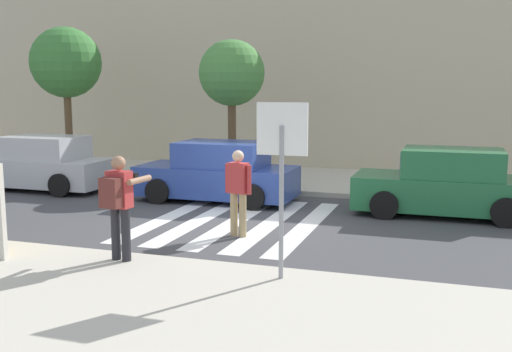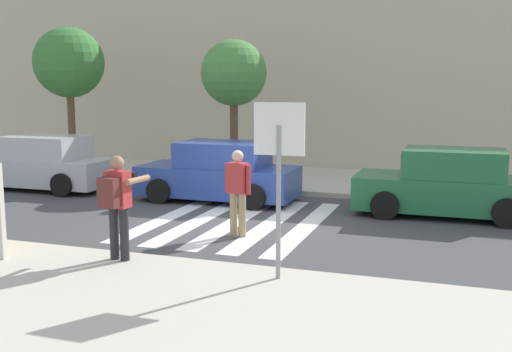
# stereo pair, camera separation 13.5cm
# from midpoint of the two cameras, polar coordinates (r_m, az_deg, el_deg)

# --- Properties ---
(ground_plane) EXTENTS (120.00, 120.00, 0.00)m
(ground_plane) POSITION_cam_midpoint_polar(r_m,az_deg,el_deg) (13.15, -2.51, -4.50)
(ground_plane) COLOR #424244
(sidewalk_near) EXTENTS (60.00, 6.00, 0.14)m
(sidewalk_near) POSITION_cam_midpoint_polar(r_m,az_deg,el_deg) (7.91, -19.16, -13.47)
(sidewalk_near) COLOR beige
(sidewalk_near) RESTS_ON ground
(sidewalk_far) EXTENTS (60.00, 4.80, 0.14)m
(sidewalk_far) POSITION_cam_midpoint_polar(r_m,az_deg,el_deg) (18.76, 4.01, -0.34)
(sidewalk_far) COLOR beige
(sidewalk_far) RESTS_ON ground
(building_facade_far) EXTENTS (56.00, 4.00, 7.19)m
(building_facade_far) POSITION_cam_midpoint_polar(r_m,az_deg,el_deg) (22.83, 6.89, 10.09)
(building_facade_far) COLOR beige
(building_facade_far) RESTS_ON ground
(crosswalk_stripe_0) EXTENTS (0.44, 5.20, 0.01)m
(crosswalk_stripe_0) POSITION_cam_midpoint_polar(r_m,az_deg,el_deg) (13.96, -8.38, -3.79)
(crosswalk_stripe_0) COLOR silver
(crosswalk_stripe_0) RESTS_ON ground
(crosswalk_stripe_1) EXTENTS (0.44, 5.20, 0.01)m
(crosswalk_stripe_1) POSITION_cam_midpoint_polar(r_m,az_deg,el_deg) (13.62, -5.37, -4.05)
(crosswalk_stripe_1) COLOR silver
(crosswalk_stripe_1) RESTS_ON ground
(crosswalk_stripe_2) EXTENTS (0.44, 5.20, 0.01)m
(crosswalk_stripe_2) POSITION_cam_midpoint_polar(r_m,az_deg,el_deg) (13.33, -2.21, -4.30)
(crosswalk_stripe_2) COLOR silver
(crosswalk_stripe_2) RESTS_ON ground
(crosswalk_stripe_3) EXTENTS (0.44, 5.20, 0.01)m
(crosswalk_stripe_3) POSITION_cam_midpoint_polar(r_m,az_deg,el_deg) (13.08, 1.09, -4.55)
(crosswalk_stripe_3) COLOR silver
(crosswalk_stripe_3) RESTS_ON ground
(crosswalk_stripe_4) EXTENTS (0.44, 5.20, 0.01)m
(crosswalk_stripe_4) POSITION_cam_midpoint_polar(r_m,az_deg,el_deg) (12.87, 4.51, -4.79)
(crosswalk_stripe_4) COLOR silver
(crosswalk_stripe_4) RESTS_ON ground
(stop_sign) EXTENTS (0.76, 0.08, 2.60)m
(stop_sign) POSITION_cam_midpoint_polar(r_m,az_deg,el_deg) (8.65, 2.04, 2.35)
(stop_sign) COLOR gray
(stop_sign) RESTS_ON sidewalk_near
(photographer_with_backpack) EXTENTS (0.63, 0.87, 1.72)m
(photographer_with_backpack) POSITION_cam_midpoint_polar(r_m,az_deg,el_deg) (9.93, -13.33, -2.14)
(photographer_with_backpack) COLOR #232328
(photographer_with_backpack) RESTS_ON sidewalk_near
(pedestrian_crossing) EXTENTS (0.57, 0.30, 1.72)m
(pedestrian_crossing) POSITION_cam_midpoint_polar(r_m,az_deg,el_deg) (11.82, -2.04, -1.17)
(pedestrian_crossing) COLOR tan
(pedestrian_crossing) RESTS_ON ground
(parked_car_silver) EXTENTS (4.10, 1.92, 1.55)m
(parked_car_silver) POSITION_cam_midpoint_polar(r_m,az_deg,el_deg) (18.34, -19.94, 1.03)
(parked_car_silver) COLOR #B7BABF
(parked_car_silver) RESTS_ON ground
(parked_car_blue) EXTENTS (4.10, 1.92, 1.55)m
(parked_car_blue) POSITION_cam_midpoint_polar(r_m,az_deg,el_deg) (15.57, -3.88, 0.27)
(parked_car_blue) COLOR #284293
(parked_car_blue) RESTS_ON ground
(parked_car_green) EXTENTS (4.10, 1.92, 1.55)m
(parked_car_green) POSITION_cam_midpoint_polar(r_m,az_deg,el_deg) (14.44, 17.46, -0.77)
(parked_car_green) COLOR #236B3D
(parked_car_green) RESTS_ON ground
(street_tree_west) EXTENTS (2.29, 2.29, 4.73)m
(street_tree_west) POSITION_cam_midpoint_polar(r_m,az_deg,el_deg) (20.76, -17.84, 10.18)
(street_tree_west) COLOR brown
(street_tree_west) RESTS_ON sidewalk_far
(street_tree_center) EXTENTS (1.95, 1.95, 4.19)m
(street_tree_center) POSITION_cam_midpoint_polar(r_m,az_deg,el_deg) (17.88, -2.55, 9.67)
(street_tree_center) COLOR brown
(street_tree_center) RESTS_ON sidewalk_far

